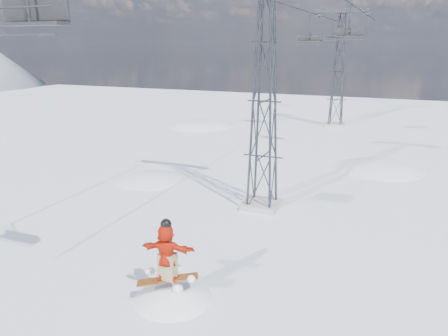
{
  "coord_description": "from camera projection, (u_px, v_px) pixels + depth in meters",
  "views": [
    {
      "loc": [
        7.01,
        -12.36,
        8.18
      ],
      "look_at": [
        0.91,
        2.57,
        3.58
      ],
      "focal_mm": 35.0,
      "sensor_mm": 36.0,
      "label": 1
    }
  ],
  "objects": [
    {
      "name": "lift_chair_near",
      "position": [
        31.0,
        14.0,
        10.38
      ],
      "size": [
        2.01,
        0.58,
        2.5
      ],
      "color": "black",
      "rests_on": "ground"
    },
    {
      "name": "lift_tower_near",
      "position": [
        264.0,
        102.0,
        21.13
      ],
      "size": [
        5.2,
        1.8,
        11.43
      ],
      "color": "#999999",
      "rests_on": "ground"
    },
    {
      "name": "lift_tower_far",
      "position": [
        339.0,
        72.0,
        43.38
      ],
      "size": [
        5.2,
        1.8,
        11.43
      ],
      "color": "#999999",
      "rests_on": "ground"
    },
    {
      "name": "lift_chair_far",
      "position": [
        309.0,
        38.0,
        39.27
      ],
      "size": [
        2.22,
        0.64,
        2.76
      ],
      "color": "black",
      "rests_on": "ground"
    },
    {
      "name": "lift_chair_extra",
      "position": [
        333.0,
        37.0,
        51.29
      ],
      "size": [
        1.88,
        0.54,
        2.33
      ],
      "color": "black",
      "rests_on": "ground"
    },
    {
      "name": "ground",
      "position": [
        174.0,
        278.0,
        15.8
      ],
      "size": [
        120.0,
        120.0,
        0.0
      ],
      "primitive_type": "plane",
      "color": "white",
      "rests_on": "ground"
    },
    {
      "name": "haul_cables",
      "position": [
        316.0,
        3.0,
        29.89
      ],
      "size": [
        4.46,
        51.0,
        0.06
      ],
      "color": "black",
      "rests_on": "ground"
    },
    {
      "name": "lift_chair_mid",
      "position": [
        349.0,
        33.0,
        30.66
      ],
      "size": [
        1.96,
        0.56,
        2.43
      ],
      "color": "black",
      "rests_on": "ground"
    },
    {
      "name": "snow_terrain",
      "position": [
        244.0,
        250.0,
        39.07
      ],
      "size": [
        39.0,
        37.0,
        22.0
      ],
      "color": "white",
      "rests_on": "ground"
    }
  ]
}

